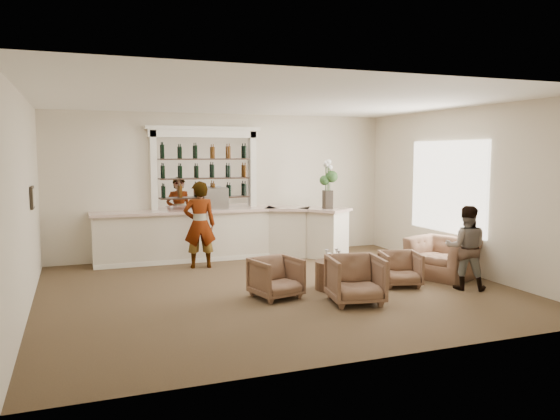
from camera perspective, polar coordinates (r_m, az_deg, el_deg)
The scene contains 19 objects.
ground at distance 9.76m, azimuth -0.33°, elevation -8.26°, with size 8.00×8.00×0.00m, color brown.
room_shell at distance 10.18m, azimuth -0.86°, elevation 5.64°, with size 8.04×7.02×3.32m.
bar_counter at distance 12.41m, azimuth -5.84°, elevation -2.51°, with size 5.72×1.80×1.14m.
back_bar_alcove at distance 12.60m, azimuth -7.87°, elevation 4.25°, with size 2.64×0.25×3.00m.
cocktail_table at distance 9.76m, azimuth 5.60°, elevation -6.78°, with size 0.65×0.65×0.50m, color #4A3220.
sommelier at distance 11.50m, azimuth -8.39°, elevation -1.53°, with size 0.66×0.44×1.82m, color gray.
guest at distance 10.16m, azimuth 18.87°, elevation -3.74°, with size 0.72×0.56×1.48m, color gray.
armchair_left at distance 9.12m, azimuth -0.41°, elevation -7.08°, with size 0.72×0.75×0.68m, color brown.
armchair_center at distance 8.88m, azimuth 7.87°, elevation -7.21°, with size 0.82×0.84×0.77m, color brown.
armchair_right at distance 10.16m, azimuth 12.46°, elevation -6.01°, with size 0.67×0.69×0.63m, color brown.
armchair_far at distance 11.05m, azimuth 16.61°, elevation -4.81°, with size 1.17×1.02×0.76m, color brown.
espresso_machine at distance 12.34m, azimuth -6.77°, elevation 1.20°, with size 0.54×0.46×0.48m, color #AAAAAE.
flower_vase at distance 12.39m, azimuth 5.02°, elevation 3.00°, with size 0.29×0.29×1.10m.
wine_glass_bar_left at distance 12.38m, azimuth -6.14°, elevation 0.60°, with size 0.07×0.07×0.21m, color white, non-canonical shape.
wine_glass_bar_right at distance 12.44m, azimuth -5.46°, elevation 0.63°, with size 0.07×0.07×0.21m, color white, non-canonical shape.
wine_glass_tbl_a at distance 9.66m, azimuth 4.90°, elevation -4.75°, with size 0.07×0.07×0.21m, color white, non-canonical shape.
wine_glass_tbl_b at distance 9.80m, azimuth 5.94°, elevation -4.61°, with size 0.07×0.07×0.21m, color white, non-canonical shape.
wine_glass_tbl_c at distance 9.59m, azimuth 6.18°, elevation -4.84°, with size 0.07×0.07×0.21m, color white, non-canonical shape.
napkin_holder at distance 9.81m, azimuth 5.15°, elevation -4.86°, with size 0.08×0.08×0.12m, color silver.
Camera 1 is at (-3.27, -8.88, 2.40)m, focal length 35.00 mm.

